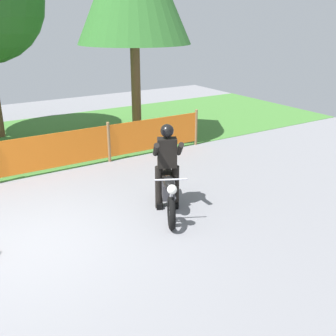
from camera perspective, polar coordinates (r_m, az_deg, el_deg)
name	(u,v)px	position (r m, az deg, el deg)	size (l,w,h in m)	color
ground	(32,243)	(7.16, -18.87, -10.08)	(24.00, 24.00, 0.02)	gray
motorcycle_lead	(168,191)	(7.56, 0.02, -3.26)	(1.01, 1.77, 0.92)	black
rider_lead	(167,162)	(7.57, -0.13, 0.90)	(0.70, 0.78, 1.69)	black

